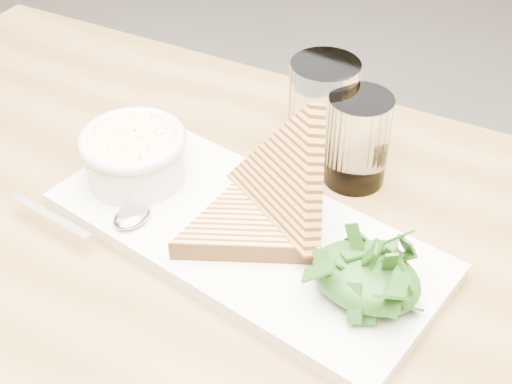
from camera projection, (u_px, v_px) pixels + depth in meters
The scene contains 14 objects.
table_top at pixel (208, 304), 0.68m from camera, with size 1.16×0.77×0.04m, color olive.
table_leg_bl at pixel (99, 201), 1.36m from camera, with size 0.06×0.06×0.69m, color olive.
platter at pixel (245, 234), 0.71m from camera, with size 0.40×0.18×0.02m, color silver.
soup_bowl at pixel (135, 161), 0.76m from camera, with size 0.11×0.11×0.04m, color silver.
soup at pixel (133, 141), 0.74m from camera, with size 0.09×0.09×0.01m, color #F8E393.
bowl_rim at pixel (132, 140), 0.74m from camera, with size 0.11×0.11×0.01m, color silver.
sandwich_flat at pixel (247, 225), 0.70m from camera, with size 0.16×0.16×0.02m, color gold, non-canonical shape.
sandwich_lean at pixel (286, 179), 0.68m from camera, with size 0.16×0.16×0.09m, color gold, non-canonical shape.
salad_base at pixel (366, 277), 0.63m from camera, with size 0.10×0.08×0.04m, color #103E0F.
arugula_pile at pixel (367, 271), 0.63m from camera, with size 0.11×0.10×0.05m, color #26541A, non-canonical shape.
spoon_bowl at pixel (132, 216), 0.71m from camera, with size 0.03×0.04×0.01m, color silver.
spoon_handle at pixel (50, 216), 0.72m from camera, with size 0.11×0.01×0.00m, color silver.
glass_near at pixel (323, 110), 0.80m from camera, with size 0.08×0.08×0.12m, color white.
glass_far at pixel (357, 140), 0.76m from camera, with size 0.07×0.07×0.10m, color white.
Camera 1 is at (0.24, -0.45, 1.23)m, focal length 50.00 mm.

